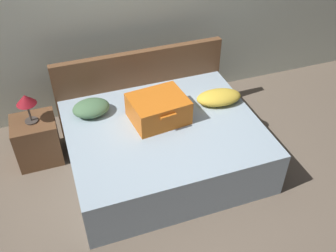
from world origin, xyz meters
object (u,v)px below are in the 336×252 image
pillow_center_head (91,108)px  table_lamp (26,101)px  hard_case_large (158,109)px  pillow_near_headboard (219,97)px  bed (164,146)px  nightstand (37,140)px

pillow_center_head → table_lamp: table_lamp is taller
hard_case_large → pillow_center_head: size_ratio=1.56×
hard_case_large → pillow_near_headboard: (0.69, 0.05, -0.06)m
bed → pillow_near_headboard: bearing=15.5°
bed → nightstand: bearing=156.8°
pillow_center_head → pillow_near_headboard: bearing=-11.1°
pillow_near_headboard → pillow_center_head: size_ratio=1.28×
hard_case_large → table_lamp: 1.27m
nightstand → bed: bearing=-23.2°
bed → table_lamp: size_ratio=5.90×
bed → pillow_near_headboard: (0.67, 0.19, 0.32)m
bed → pillow_near_headboard: pillow_near_headboard is taller
pillow_center_head → nightstand: (-0.59, 0.08, -0.33)m
hard_case_large → nightstand: bearing=156.2°
pillow_near_headboard → table_lamp: (-1.89, 0.34, 0.18)m
nightstand → hard_case_large: bearing=-17.7°
bed → hard_case_large: size_ratio=3.22×
bed → table_lamp: 1.42m
pillow_near_headboard → nightstand: bearing=169.9°
bed → hard_case_large: bearing=95.3°
pillow_center_head → table_lamp: bearing=172.2°
hard_case_large → pillow_center_head: (-0.61, 0.30, -0.05)m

